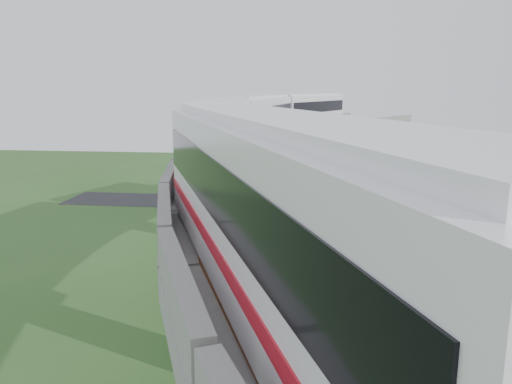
{
  "coord_description": "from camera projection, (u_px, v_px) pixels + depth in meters",
  "views": [
    {
      "loc": [
        3.01,
        -32.84,
        14.51
      ],
      "look_at": [
        -1.16,
        0.91,
        7.5
      ],
      "focal_mm": 35.0,
      "sensor_mm": 36.0,
      "label": 1
    }
  ],
  "objects": [
    {
      "name": "ground",
      "position": [
        271.0,
        299.0,
        35.21
      ],
      "size": [
        160.0,
        160.0,
        0.0
      ],
      "primitive_type": "plane",
      "color": "#2D4F1F",
      "rests_on": "ground"
    },
    {
      "name": "dirt_lot",
      "position": [
        488.0,
        323.0,
        31.58
      ],
      "size": [
        18.0,
        26.0,
        0.04
      ],
      "primitive_type": "cube",
      "color": "gray",
      "rests_on": "ground"
    },
    {
      "name": "asphalt_road",
      "position": [
        293.0,
        204.0,
        64.37
      ],
      "size": [
        60.0,
        8.0,
        0.03
      ],
      "primitive_type": "cube",
      "color": "#232326",
      "rests_on": "ground"
    },
    {
      "name": "viaduct",
      "position": [
        329.0,
        174.0,
        32.92
      ],
      "size": [
        19.58,
        73.98,
        11.4
      ],
      "color": "#99968E",
      "rests_on": "ground"
    },
    {
      "name": "metro_train",
      "position": [
        276.0,
        125.0,
        31.52
      ],
      "size": [
        11.29,
        61.34,
        3.64
      ],
      "color": "silver",
      "rests_on": "ground"
    },
    {
      "name": "fence",
      "position": [
        414.0,
        296.0,
        33.89
      ],
      "size": [
        3.87,
        38.73,
        1.5
      ],
      "color": "#2D382D",
      "rests_on": "ground"
    },
    {
      "name": "tree_0",
      "position": [
        397.0,
        208.0,
        54.76
      ],
      "size": [
        2.46,
        2.46,
        2.78
      ],
      "color": "#382314",
      "rests_on": "ground"
    },
    {
      "name": "tree_1",
      "position": [
        364.0,
        225.0,
        46.36
      ],
      "size": [
        1.88,
        1.88,
        2.9
      ],
      "color": "#382314",
      "rests_on": "ground"
    },
    {
      "name": "tree_2",
      "position": [
        356.0,
        258.0,
        36.43
      ],
      "size": [
        2.61,
        2.61,
        3.53
      ],
      "color": "#382314",
      "rests_on": "ground"
    },
    {
      "name": "tree_3",
      "position": [
        365.0,
        311.0,
        29.04
      ],
      "size": [
        1.98,
        1.98,
        2.68
      ],
      "color": "#382314",
      "rests_on": "ground"
    },
    {
      "name": "car_dark",
      "position": [
        473.0,
        266.0,
        39.86
      ],
      "size": [
        4.54,
        2.59,
        1.24
      ],
      "primitive_type": "imported",
      "rotation": [
        0.0,
        0.0,
        1.36
      ],
      "color": "black",
      "rests_on": "dirt_lot"
    }
  ]
}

